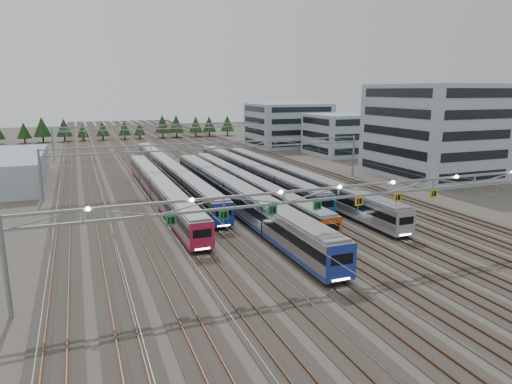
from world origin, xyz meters
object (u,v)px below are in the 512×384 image
object	(u,v)px
train_e	(250,172)
depot_bldg_mid	(339,135)
west_shed	(14,169)
train_d	(245,184)
train_b	(170,171)
train_f	(288,177)
train_c	(233,194)
train_a	(159,188)
depot_bldg_north	(288,125)
gantry_near	(338,195)
depot_bldg_south	(432,131)
gantry_mid	(216,151)
gantry_far	(167,130)

from	to	relation	value
train_e	depot_bldg_mid	bearing A→B (deg)	37.11
west_shed	train_d	bearing A→B (deg)	-34.20
train_b	train_f	distance (m)	22.56
train_d	west_shed	distance (m)	43.08
depot_bldg_mid	train_d	bearing A→B (deg)	-137.54
train_c	train_b	bearing A→B (deg)	100.66
train_a	depot_bldg_north	distance (m)	74.53
train_d	train_f	xyz separation A→B (m)	(9.00, 2.93, 0.07)
train_c	depot_bldg_mid	distance (m)	61.59
gantry_near	depot_bldg_south	world-z (taller)	depot_bldg_south
depot_bldg_south	depot_bldg_north	size ratio (longest dim) A/B	1.00
train_c	depot_bldg_mid	size ratio (longest dim) A/B	3.61
gantry_mid	train_a	bearing A→B (deg)	-148.41
train_b	train_f	size ratio (longest dim) A/B	1.09
gantry_near	train_c	bearing A→B (deg)	95.17
west_shed	train_e	bearing A→B (deg)	-19.97
train_f	gantry_near	bearing A→B (deg)	-108.07
depot_bldg_north	depot_bldg_south	bearing A→B (deg)	-85.29
train_c	train_f	xyz separation A→B (m)	(13.50, 10.30, -0.21)
gantry_mid	depot_bldg_south	distance (m)	42.28
gantry_mid	train_f	bearing A→B (deg)	-25.99
gantry_near	train_b	bearing A→B (deg)	97.91
west_shed	train_f	bearing A→B (deg)	-25.50
train_c	gantry_far	world-z (taller)	gantry_far
train_f	gantry_far	size ratio (longest dim) A/B	1.10
train_b	train_d	xyz separation A→B (m)	(9.00, -16.53, -0.08)
train_b	train_e	world-z (taller)	train_e
train_d	gantry_far	distance (m)	53.65
train_c	depot_bldg_mid	xyz separation A→B (m)	(43.73, 43.27, 3.11)
gantry_mid	gantry_near	bearing A→B (deg)	-90.07
train_b	train_f	bearing A→B (deg)	-37.08
train_d	train_f	size ratio (longest dim) A/B	0.87
depot_bldg_south	depot_bldg_mid	world-z (taller)	depot_bldg_south
gantry_far	depot_bldg_north	bearing A→B (deg)	6.84
west_shed	depot_bldg_mid	bearing A→B (deg)	8.87
train_c	west_shed	size ratio (longest dim) A/B	1.93
train_e	depot_bldg_mid	world-z (taller)	depot_bldg_mid
gantry_mid	west_shed	size ratio (longest dim) A/B	1.88
depot_bldg_north	gantry_far	bearing A→B (deg)	-173.16
train_f	west_shed	size ratio (longest dim) A/B	2.06
train_b	train_c	xyz separation A→B (m)	(4.50, -23.90, 0.20)
train_e	depot_bldg_south	size ratio (longest dim) A/B	2.53
train_d	depot_bldg_north	world-z (taller)	depot_bldg_north
depot_bldg_mid	depot_bldg_north	xyz separation A→B (m)	(-4.19, 21.99, 1.10)
train_a	depot_bldg_north	bearing A→B (deg)	49.28
train_b	gantry_mid	size ratio (longest dim) A/B	1.20
gantry_near	depot_bldg_south	distance (m)	54.28
depot_bldg_mid	gantry_mid	bearing A→B (deg)	-146.47
train_a	depot_bldg_south	bearing A→B (deg)	1.38
train_a	train_e	distance (m)	19.75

